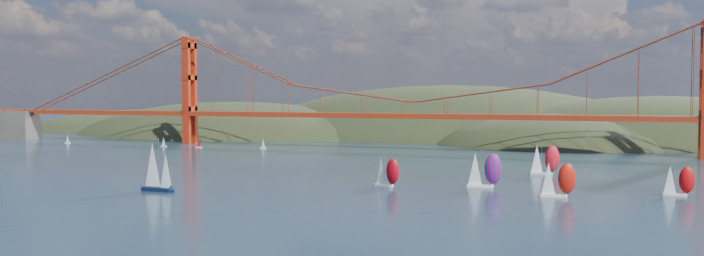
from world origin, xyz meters
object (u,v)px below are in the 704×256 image
racer_rwb (484,170)px  sloop_navy (156,168)px  racer_2 (678,180)px  racer_3 (544,159)px  racer_0 (386,172)px  racer_1 (557,179)px

racer_rwb → sloop_navy: bearing=-161.4°
racer_2 → racer_3: 49.92m
racer_rwb → racer_0: bearing=-168.8°
sloop_navy → racer_rwb: (80.62, 35.94, -1.18)m
racer_0 → racer_rwb: size_ratio=0.85×
racer_0 → sloop_navy: bearing=-131.1°
racer_1 → racer_rwb: size_ratio=0.91×
sloop_navy → racer_1: 103.63m
sloop_navy → racer_2: sloop_navy is taller
racer_2 → racer_1: bearing=-160.0°
racer_0 → racer_2: (74.10, 8.70, -0.26)m
sloop_navy → racer_2: 134.39m
racer_2 → racer_rwb: bearing=177.7°
sloop_navy → racer_3: 118.58m
racer_1 → racer_3: 48.25m
racer_rwb → racer_2: bearing=-4.1°
racer_1 → racer_3: (-6.73, 47.78, 0.38)m
racer_3 → racer_0: bearing=-143.6°
racer_1 → racer_3: racer_3 is taller
racer_1 → racer_3: bearing=88.7°
racer_0 → racer_rwb: racer_rwb is taller
racer_0 → racer_3: size_ratio=0.87×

